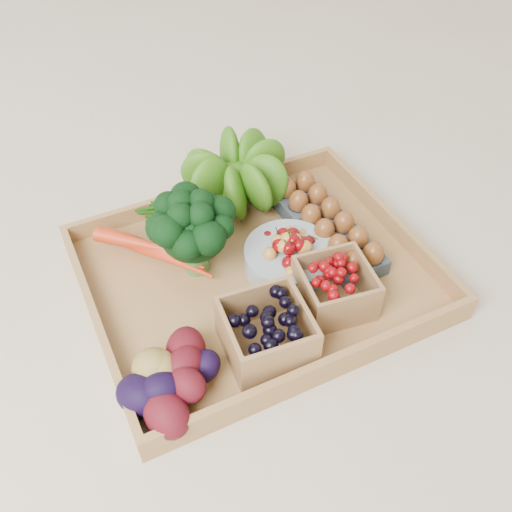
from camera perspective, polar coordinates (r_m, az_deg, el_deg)
name	(u,v)px	position (r m, az deg, el deg)	size (l,w,h in m)	color
ground	(256,280)	(0.97, 0.00, -2.46)	(4.00, 4.00, 0.00)	beige
tray	(256,277)	(0.97, 0.00, -2.16)	(0.55, 0.45, 0.01)	#AA7C47
carrots	(154,251)	(0.99, -10.20, 0.52)	(0.18, 0.13, 0.04)	red
lettuce	(236,171)	(1.07, -2.04, 8.53)	(0.13, 0.13, 0.13)	#295B0E
broccoli	(195,245)	(0.94, -6.15, 1.14)	(0.14, 0.14, 0.11)	black
cherry_bowl	(289,258)	(0.96, 3.32, -0.20)	(0.15, 0.15, 0.04)	#8C9EA5
egg_carton	(326,230)	(1.03, 7.01, 2.58)	(0.09, 0.26, 0.03)	#3D464D
potatoes	(173,375)	(0.80, -8.26, -11.68)	(0.15, 0.15, 0.09)	#3F0A11
punnet_blackberry	(266,333)	(0.83, 1.05, -7.68)	(0.12, 0.12, 0.08)	black
punnet_raspberry	(335,288)	(0.90, 7.90, -3.18)	(0.11, 0.11, 0.07)	#6B0407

